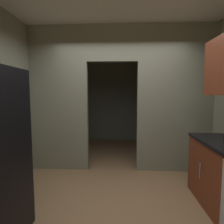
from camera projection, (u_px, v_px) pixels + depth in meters
name	position (u px, v px, depth m)	size (l,w,h in m)	color
ground	(118.00, 213.00, 2.44)	(20.00, 20.00, 0.00)	#93704C
kitchen_partition	(122.00, 95.00, 3.70)	(3.56, 0.12, 2.83)	gray
adjoining_room_shell	(120.00, 97.00, 5.45)	(3.56, 2.52, 2.83)	gray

